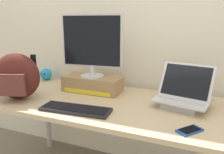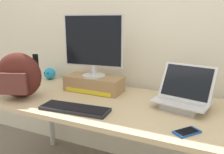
{
  "view_description": "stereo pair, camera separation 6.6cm",
  "coord_description": "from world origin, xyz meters",
  "px_view_note": "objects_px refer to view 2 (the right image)",
  "views": [
    {
      "loc": [
        0.57,
        -1.39,
        1.28
      ],
      "look_at": [
        0.0,
        0.0,
        0.9
      ],
      "focal_mm": 36.22,
      "sensor_mm": 36.0,
      "label": 1
    },
    {
      "loc": [
        0.63,
        -1.36,
        1.28
      ],
      "look_at": [
        0.0,
        0.0,
        0.9
      ],
      "focal_mm": 36.22,
      "sensor_mm": 36.0,
      "label": 2
    }
  ],
  "objects_px": {
    "toner_box_yellow": "(94,84)",
    "desktop_monitor": "(93,45)",
    "plush_toy": "(50,74)",
    "cell_phone": "(187,132)",
    "messenger_backpack": "(19,76)",
    "open_laptop": "(183,100)",
    "external_keyboard": "(75,109)"
  },
  "relations": [
    {
      "from": "toner_box_yellow",
      "to": "plush_toy",
      "type": "relative_size",
      "value": 4.19
    },
    {
      "from": "open_laptop",
      "to": "cell_phone",
      "type": "height_order",
      "value": "open_laptop"
    },
    {
      "from": "cell_phone",
      "to": "plush_toy",
      "type": "distance_m",
      "value": 1.47
    },
    {
      "from": "cell_phone",
      "to": "plush_toy",
      "type": "height_order",
      "value": "plush_toy"
    },
    {
      "from": "toner_box_yellow",
      "to": "messenger_backpack",
      "type": "bearing_deg",
      "value": -138.75
    },
    {
      "from": "external_keyboard",
      "to": "messenger_backpack",
      "type": "bearing_deg",
      "value": 170.8
    },
    {
      "from": "open_laptop",
      "to": "plush_toy",
      "type": "height_order",
      "value": "open_laptop"
    },
    {
      "from": "external_keyboard",
      "to": "messenger_backpack",
      "type": "distance_m",
      "value": 0.53
    },
    {
      "from": "external_keyboard",
      "to": "plush_toy",
      "type": "distance_m",
      "value": 0.87
    },
    {
      "from": "open_laptop",
      "to": "plush_toy",
      "type": "bearing_deg",
      "value": -178.32
    },
    {
      "from": "plush_toy",
      "to": "cell_phone",
      "type": "bearing_deg",
      "value": -22.85
    },
    {
      "from": "messenger_backpack",
      "to": "plush_toy",
      "type": "bearing_deg",
      "value": 85.75
    },
    {
      "from": "messenger_backpack",
      "to": "toner_box_yellow",
      "type": "bearing_deg",
      "value": 19.9
    },
    {
      "from": "desktop_monitor",
      "to": "plush_toy",
      "type": "bearing_deg",
      "value": 159.2
    },
    {
      "from": "external_keyboard",
      "to": "open_laptop",
      "type": "bearing_deg",
      "value": 23.3
    },
    {
      "from": "external_keyboard",
      "to": "messenger_backpack",
      "type": "xyz_separation_m",
      "value": [
        -0.5,
        0.04,
        0.15
      ]
    },
    {
      "from": "toner_box_yellow",
      "to": "messenger_backpack",
      "type": "height_order",
      "value": "messenger_backpack"
    },
    {
      "from": "open_laptop",
      "to": "messenger_backpack",
      "type": "xyz_separation_m",
      "value": [
        -1.12,
        -0.29,
        0.11
      ]
    },
    {
      "from": "desktop_monitor",
      "to": "toner_box_yellow",
      "type": "bearing_deg",
      "value": 92.16
    },
    {
      "from": "toner_box_yellow",
      "to": "cell_phone",
      "type": "height_order",
      "value": "toner_box_yellow"
    },
    {
      "from": "open_laptop",
      "to": "external_keyboard",
      "type": "bearing_deg",
      "value": -140.16
    },
    {
      "from": "desktop_monitor",
      "to": "external_keyboard",
      "type": "height_order",
      "value": "desktop_monitor"
    },
    {
      "from": "open_laptop",
      "to": "messenger_backpack",
      "type": "relative_size",
      "value": 1.03
    },
    {
      "from": "open_laptop",
      "to": "messenger_backpack",
      "type": "bearing_deg",
      "value": -153.74
    },
    {
      "from": "external_keyboard",
      "to": "plush_toy",
      "type": "height_order",
      "value": "plush_toy"
    },
    {
      "from": "external_keyboard",
      "to": "desktop_monitor",
      "type": "bearing_deg",
      "value": 97.37
    },
    {
      "from": "desktop_monitor",
      "to": "plush_toy",
      "type": "height_order",
      "value": "desktop_monitor"
    },
    {
      "from": "desktop_monitor",
      "to": "messenger_backpack",
      "type": "distance_m",
      "value": 0.59
    },
    {
      "from": "desktop_monitor",
      "to": "open_laptop",
      "type": "height_order",
      "value": "desktop_monitor"
    },
    {
      "from": "messenger_backpack",
      "to": "plush_toy",
      "type": "relative_size",
      "value": 3.37
    },
    {
      "from": "plush_toy",
      "to": "messenger_backpack",
      "type": "bearing_deg",
      "value": -72.9
    },
    {
      "from": "toner_box_yellow",
      "to": "desktop_monitor",
      "type": "distance_m",
      "value": 0.31
    }
  ]
}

